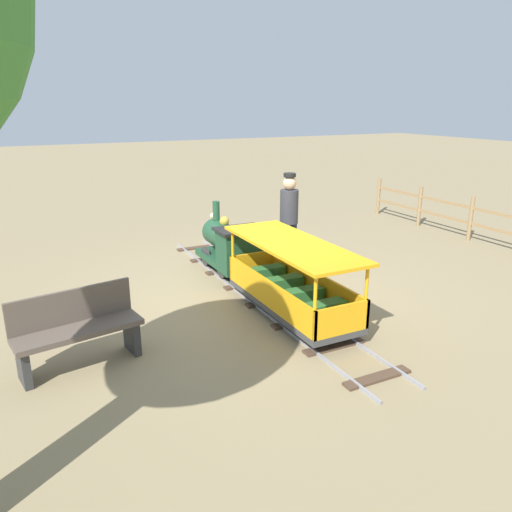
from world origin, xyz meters
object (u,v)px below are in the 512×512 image
at_px(locomotive, 231,245).
at_px(passenger_car, 291,286).
at_px(park_bench, 77,329).
at_px(conductor_person, 289,214).

height_order(locomotive, passenger_car, locomotive).
distance_m(passenger_car, park_bench, 2.66).
xyz_separation_m(locomotive, conductor_person, (0.95, -0.23, 0.47)).
height_order(passenger_car, conductor_person, conductor_person).
xyz_separation_m(conductor_person, park_bench, (-3.61, -1.77, -0.54)).
height_order(passenger_car, park_bench, passenger_car).
height_order(locomotive, conductor_person, conductor_person).
relative_size(locomotive, passenger_car, 0.61).
distance_m(conductor_person, park_bench, 4.06).
bearing_deg(conductor_person, locomotive, 166.26).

